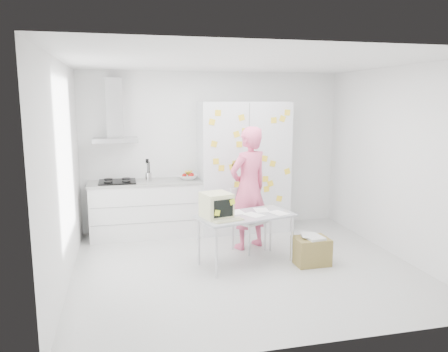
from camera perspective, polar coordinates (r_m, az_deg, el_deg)
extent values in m
cube|color=silver|center=(6.05, 2.66, -11.79)|extent=(4.50, 4.00, 0.02)
cube|color=white|center=(7.62, -1.37, 3.28)|extent=(4.50, 0.02, 2.70)
cube|color=white|center=(5.52, -20.29, 0.16)|extent=(0.02, 4.00, 2.70)
cube|color=white|center=(6.67, 21.71, 1.64)|extent=(0.02, 4.00, 2.70)
cube|color=white|center=(5.65, 2.89, 14.70)|extent=(4.50, 4.00, 0.02)
cube|color=white|center=(7.34, -10.08, -4.36)|extent=(1.80, 0.60, 0.88)
cube|color=gray|center=(7.01, -9.98, -3.85)|extent=(1.76, 0.01, 0.01)
cube|color=gray|center=(7.08, -9.91, -6.05)|extent=(1.76, 0.01, 0.01)
cube|color=#9E9E99|center=(7.24, -10.19, -0.82)|extent=(1.84, 0.63, 0.04)
cube|color=black|center=(7.23, -13.76, -0.77)|extent=(0.58, 0.50, 0.03)
cylinder|color=black|center=(7.11, -14.91, -0.75)|extent=(0.14, 0.14, 0.02)
cylinder|color=black|center=(7.10, -12.65, -0.66)|extent=(0.14, 0.14, 0.02)
cylinder|color=black|center=(7.34, -14.86, -0.41)|extent=(0.14, 0.14, 0.02)
cylinder|color=black|center=(7.34, -12.67, -0.33)|extent=(0.14, 0.14, 0.02)
cylinder|color=silver|center=(7.23, -9.82, -0.11)|extent=(0.10, 0.10, 0.14)
cylinder|color=black|center=(7.22, -9.97, 0.68)|extent=(0.01, 0.01, 0.30)
cylinder|color=black|center=(7.20, -9.69, 0.67)|extent=(0.01, 0.01, 0.30)
cylinder|color=black|center=(7.23, -9.81, 0.70)|extent=(0.01, 0.01, 0.30)
cube|color=black|center=(7.20, -10.00, 1.94)|extent=(0.05, 0.01, 0.07)
imported|color=white|center=(7.30, -4.71, -0.15)|extent=(0.31, 0.31, 0.08)
sphere|color=#B2140F|center=(7.30, -5.21, 0.06)|extent=(0.08, 0.08, 0.08)
sphere|color=#B2140F|center=(7.25, -4.42, 0.00)|extent=(0.08, 0.08, 0.08)
sphere|color=#B2140F|center=(7.34, -4.22, 0.13)|extent=(0.08, 0.08, 0.08)
cylinder|color=yellow|center=(7.30, -4.90, 0.42)|extent=(0.09, 0.17, 0.10)
cylinder|color=yellow|center=(7.30, -4.71, 0.43)|extent=(0.04, 0.17, 0.10)
cylinder|color=yellow|center=(7.31, -4.51, 0.44)|extent=(0.08, 0.17, 0.10)
cube|color=silver|center=(7.19, -13.98, 4.60)|extent=(0.70, 0.48, 0.07)
cube|color=silver|center=(7.28, -14.13, 8.60)|extent=(0.26, 0.24, 0.95)
cube|color=silver|center=(7.45, 2.55, 1.18)|extent=(1.50, 0.65, 2.20)
cube|color=slate|center=(7.13, 3.26, 0.79)|extent=(0.01, 0.01, 2.16)
cube|color=silver|center=(7.11, 2.82, 0.76)|extent=(0.02, 0.02, 0.30)
cube|color=silver|center=(7.14, 3.75, 0.79)|extent=(0.02, 0.02, 0.30)
cube|color=yellow|center=(7.18, 6.52, 7.25)|extent=(0.10, 0.00, 0.10)
cube|color=yellow|center=(7.23, 7.65, 7.44)|extent=(0.12, 0.00, 0.12)
cube|color=yellow|center=(7.35, 8.26, 0.60)|extent=(0.12, 0.00, 0.12)
cube|color=yellow|center=(7.05, 1.46, 1.62)|extent=(0.10, 0.00, 0.10)
cube|color=yellow|center=(7.10, 3.38, 2.81)|extent=(0.12, 0.00, 0.12)
cube|color=yellow|center=(7.29, 6.08, -1.00)|extent=(0.12, 0.00, 0.12)
cube|color=yellow|center=(7.12, 1.73, -1.11)|extent=(0.10, 0.00, 0.10)
cube|color=yellow|center=(7.01, 2.31, 7.63)|extent=(0.12, 0.00, 0.12)
cube|color=yellow|center=(7.21, 3.95, -1.46)|extent=(0.12, 0.00, 0.12)
cube|color=yellow|center=(7.24, 6.38, 1.61)|extent=(0.12, 0.00, 0.12)
cube|color=yellow|center=(7.24, 5.44, -0.38)|extent=(0.10, 0.00, 0.10)
cube|color=yellow|center=(7.01, 1.65, 5.48)|extent=(0.12, 0.00, 0.12)
cube|color=yellow|center=(7.01, -0.34, 1.04)|extent=(0.10, 0.00, 0.10)
cube|color=yellow|center=(6.97, -1.06, 1.92)|extent=(0.10, 0.00, 0.10)
cube|color=yellow|center=(6.90, -1.58, 7.07)|extent=(0.11, 0.00, 0.11)
cube|color=yellow|center=(7.21, 2.70, -3.26)|extent=(0.10, 0.00, 0.10)
cube|color=yellow|center=(7.06, 1.73, 1.67)|extent=(0.11, 0.00, 0.11)
cube|color=yellow|center=(7.40, 7.23, -2.94)|extent=(0.11, 0.00, 0.11)
cube|color=yellow|center=(7.26, 8.27, 8.20)|extent=(0.10, 0.00, 0.10)
cube|color=yellow|center=(7.03, 2.00, 4.16)|extent=(0.10, 0.00, 0.10)
cube|color=yellow|center=(7.05, 1.07, 1.20)|extent=(0.11, 0.00, 0.11)
cube|color=yellow|center=(7.30, 4.58, -3.68)|extent=(0.10, 0.00, 0.10)
cube|color=yellow|center=(6.92, -0.79, 8.24)|extent=(0.10, 0.00, 0.10)
cube|color=yellow|center=(6.93, -1.31, 4.21)|extent=(0.12, 0.00, 0.12)
cube|color=yellow|center=(7.28, 5.56, -1.70)|extent=(0.11, 0.00, 0.11)
cube|color=yellow|center=(7.04, 2.72, 5.87)|extent=(0.11, 0.00, 0.11)
cube|color=yellow|center=(7.19, 5.33, 2.29)|extent=(0.11, 0.00, 0.11)
cube|color=yellow|center=(7.19, 3.40, -1.58)|extent=(0.11, 0.00, 0.11)
imported|color=#ED5C85|center=(6.55, 3.24, -1.59)|extent=(0.80, 0.68, 1.85)
cube|color=#AEB0B9|center=(5.94, 2.88, -5.21)|extent=(1.40, 0.95, 0.03)
cylinder|color=silver|center=(5.55, -1.00, -10.06)|extent=(0.04, 0.04, 0.66)
cylinder|color=silver|center=(6.15, 8.89, -8.19)|extent=(0.04, 0.04, 0.66)
cylinder|color=silver|center=(6.01, -3.33, -8.52)|extent=(0.04, 0.04, 0.66)
cylinder|color=silver|center=(6.56, 6.09, -6.97)|extent=(0.04, 0.04, 0.66)
cube|color=beige|center=(5.77, -1.01, -3.83)|extent=(0.43, 0.44, 0.33)
cube|color=beige|center=(5.60, -0.11, -4.25)|extent=(0.32, 0.10, 0.29)
cube|color=black|center=(5.59, -0.07, -4.27)|extent=(0.27, 0.08, 0.23)
cube|color=#EFFF2E|center=(5.56, -0.88, -4.84)|extent=(0.08, 0.03, 0.08)
cube|color=#EFFF2E|center=(5.63, 1.11, -3.40)|extent=(0.09, 0.03, 0.09)
cube|color=beige|center=(5.62, 0.52, -5.81)|extent=(0.43, 0.24, 0.02)
cube|color=#9A9A7B|center=(5.62, 0.52, -5.68)|extent=(0.38, 0.19, 0.01)
cube|color=white|center=(5.95, 3.87, -5.06)|extent=(0.30, 0.33, 0.00)
cube|color=white|center=(6.19, 4.91, -4.46)|extent=(0.22, 0.29, 0.00)
cube|color=white|center=(6.06, 7.14, -4.80)|extent=(0.28, 0.32, 0.00)
cube|color=white|center=(6.07, 1.62, -4.73)|extent=(0.22, 0.29, 0.00)
cube|color=beige|center=(6.54, 3.30, -5.85)|extent=(0.58, 0.58, 0.04)
cube|color=beige|center=(6.60, 2.13, -3.41)|extent=(0.37, 0.22, 0.46)
cylinder|color=#B8B8BD|center=(6.37, 3.30, -8.50)|extent=(0.04, 0.04, 0.43)
cylinder|color=#B8B8BD|center=(6.61, 5.40, -7.84)|extent=(0.04, 0.04, 0.43)
cylinder|color=#B8B8BD|center=(6.60, 1.15, -7.82)|extent=(0.04, 0.04, 0.43)
cylinder|color=#B8B8BD|center=(6.84, 3.25, -7.22)|extent=(0.04, 0.04, 0.43)
cube|color=olive|center=(6.18, 11.31, -9.57)|extent=(0.47, 0.38, 0.37)
cube|color=silver|center=(6.11, 11.60, -7.83)|extent=(0.26, 0.32, 0.03)
cube|color=silver|center=(6.14, 10.99, -7.56)|extent=(0.26, 0.32, 0.00)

